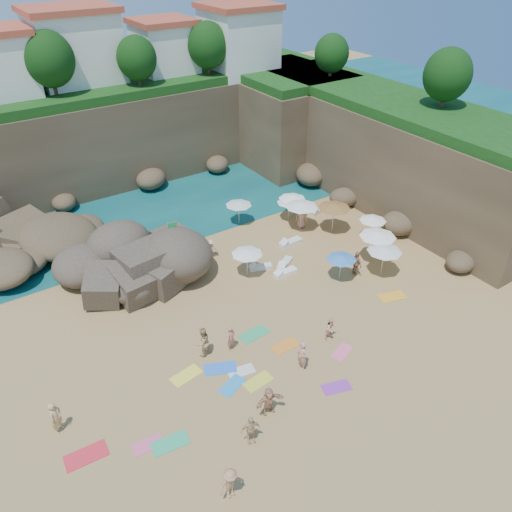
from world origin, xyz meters
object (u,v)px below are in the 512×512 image
parasol_1 (292,197)px  parasol_2 (301,204)px  lounger_0 (195,269)px  person_stand_3 (356,264)px  parasol_0 (239,203)px  flag_pole (171,239)px  rock_outcrop (147,278)px  person_stand_0 (56,418)px  person_stand_4 (301,217)px  person_stand_5 (151,289)px  person_stand_6 (302,356)px  person_stand_1 (203,342)px  person_stand_2 (211,249)px

parasol_1 → parasol_2: (-0.52, -1.86, 0.29)m
lounger_0 → person_stand_3: (9.18, -6.68, 0.77)m
parasol_0 → flag_pole: bearing=-159.5°
rock_outcrop → lounger_0: (3.25, -1.08, 0.14)m
rock_outcrop → person_stand_0: (-8.59, -9.43, 0.95)m
person_stand_0 → person_stand_4: (21.90, 9.00, -0.02)m
person_stand_5 → person_stand_6: person_stand_6 is taller
rock_outcrop → flag_pole: bearing=5.5°
flag_pole → parasol_0: (7.28, 2.72, -0.50)m
lounger_0 → person_stand_5: person_stand_5 is taller
person_stand_0 → person_stand_5: (7.96, 7.08, -0.14)m
person_stand_0 → person_stand_4: bearing=-17.7°
person_stand_3 → person_stand_6: bearing=126.5°
person_stand_1 → person_stand_6: bearing=122.4°
parasol_1 → person_stand_6: (-9.90, -14.01, -1.00)m
person_stand_1 → person_stand_5: (-0.36, 6.44, -0.16)m
person_stand_6 → person_stand_0: bearing=-102.8°
parasol_2 → parasol_1: bearing=74.5°
flag_pole → person_stand_4: 11.23m
person_stand_2 → person_stand_4: bearing=-150.4°
lounger_0 → person_stand_0: 14.51m
parasol_1 → person_stand_6: size_ratio=1.19×
rock_outcrop → parasol_1: (13.63, 1.26, 1.95)m
parasol_1 → flag_pole: bearing=-174.8°
rock_outcrop → person_stand_5: 2.57m
person_stand_0 → person_stand_1: size_ratio=0.98×
parasol_2 → lounger_0: (-9.86, -0.48, -2.09)m
person_stand_3 → person_stand_1: bearing=101.4°
person_stand_2 → parasol_1: bearing=-139.1°
lounger_0 → rock_outcrop: bearing=128.9°
person_stand_5 → lounger_0: bearing=24.3°
person_stand_3 → parasol_0: bearing=22.3°
parasol_0 → person_stand_5: size_ratio=1.32×
person_stand_2 → person_stand_4: (8.23, -0.19, 0.18)m
person_stand_2 → flag_pole: bearing=22.1°
person_stand_0 → person_stand_1: (8.32, 0.64, 0.02)m
parasol_1 → parasol_2: bearing=-105.5°
parasol_2 → rock_outcrop: bearing=177.4°
lounger_0 → person_stand_3: bearing=-68.8°
person_stand_0 → person_stand_1: person_stand_1 is taller
parasol_0 → parasol_1: parasol_1 is taller
parasol_0 → person_stand_4: size_ratio=1.15×
parasol_1 → person_stand_3: bearing=-97.6°
parasol_0 → parasol_1: 4.48m
person_stand_3 → lounger_0: bearing=60.7°
lounger_0 → person_stand_4: size_ratio=0.99×
parasol_1 → person_stand_2: parasol_1 is taller
rock_outcrop → parasol_1: size_ratio=3.98×
parasol_2 → person_stand_2: parasol_2 is taller
rock_outcrop → lounger_0: bearing=-18.4°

